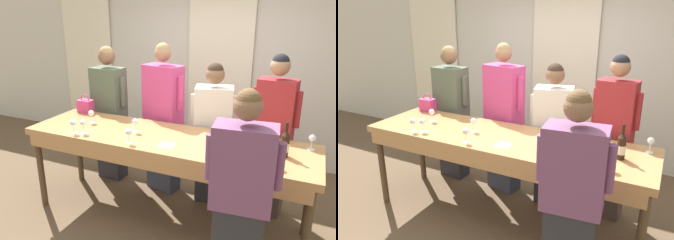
% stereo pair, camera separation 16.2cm
% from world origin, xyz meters
% --- Properties ---
extents(ground_plane, '(18.00, 18.00, 0.00)m').
position_xyz_m(ground_plane, '(0.00, 0.00, 0.00)').
color(ground_plane, brown).
extents(wall_back, '(12.00, 0.06, 2.80)m').
position_xyz_m(wall_back, '(0.00, 1.97, 1.40)').
color(wall_back, beige).
rests_on(wall_back, ground_plane).
extents(curtain_panel_left, '(0.95, 0.03, 2.69)m').
position_xyz_m(curtain_panel_left, '(-2.37, 1.90, 1.34)').
color(curtain_panel_left, '#EFE5C6').
rests_on(curtain_panel_left, ground_plane).
extents(curtain_panel_center, '(0.95, 0.03, 2.69)m').
position_xyz_m(curtain_panel_center, '(0.00, 1.90, 1.34)').
color(curtain_panel_center, '#EFE5C6').
rests_on(curtain_panel_center, ground_plane).
extents(tasting_bar, '(2.96, 0.82, 0.97)m').
position_xyz_m(tasting_bar, '(0.00, -0.02, 0.89)').
color(tasting_bar, '#B27F4C').
rests_on(tasting_bar, ground_plane).
extents(wine_bottle, '(0.08, 0.08, 0.31)m').
position_xyz_m(wine_bottle, '(1.14, 0.00, 1.09)').
color(wine_bottle, black).
rests_on(wine_bottle, tasting_bar).
extents(handbag, '(0.18, 0.12, 0.23)m').
position_xyz_m(handbag, '(-1.25, 0.35, 1.05)').
color(handbag, '#C63870').
rests_on(handbag, tasting_bar).
extents(wine_glass_front_left, '(0.07, 0.07, 0.15)m').
position_xyz_m(wine_glass_front_left, '(1.09, -0.26, 1.08)').
color(wine_glass_front_left, white).
rests_on(wine_glass_front_left, tasting_bar).
extents(wine_glass_front_mid, '(0.07, 0.07, 0.15)m').
position_xyz_m(wine_glass_front_mid, '(-0.23, -0.31, 1.08)').
color(wine_glass_front_mid, white).
rests_on(wine_glass_front_mid, tasting_bar).
extents(wine_glass_front_right, '(0.07, 0.07, 0.15)m').
position_xyz_m(wine_glass_front_right, '(-0.33, -0.01, 1.08)').
color(wine_glass_front_right, white).
rests_on(wine_glass_front_right, tasting_bar).
extents(wine_glass_center_left, '(0.07, 0.07, 0.15)m').
position_xyz_m(wine_glass_center_left, '(0.69, 0.36, 1.08)').
color(wine_glass_center_left, white).
rests_on(wine_glass_center_left, tasting_bar).
extents(wine_glass_center_mid, '(0.07, 0.07, 0.15)m').
position_xyz_m(wine_glass_center_mid, '(0.71, 0.05, 1.08)').
color(wine_glass_center_mid, white).
rests_on(wine_glass_center_mid, tasting_bar).
extents(wine_glass_center_right, '(0.07, 0.07, 0.15)m').
position_xyz_m(wine_glass_center_right, '(0.82, 0.11, 1.08)').
color(wine_glass_center_right, white).
rests_on(wine_glass_center_right, tasting_bar).
extents(wine_glass_back_left, '(0.07, 0.07, 0.15)m').
position_xyz_m(wine_glass_back_left, '(-0.89, -0.31, 1.08)').
color(wine_glass_back_left, white).
rests_on(wine_glass_back_left, tasting_bar).
extents(wine_glass_back_mid, '(0.07, 0.07, 0.15)m').
position_xyz_m(wine_glass_back_mid, '(-0.80, -0.27, 1.08)').
color(wine_glass_back_mid, white).
rests_on(wine_glass_back_mid, tasting_bar).
extents(wine_glass_back_right, '(0.07, 0.07, 0.15)m').
position_xyz_m(wine_glass_back_right, '(1.36, 0.25, 1.08)').
color(wine_glass_back_right, white).
rests_on(wine_glass_back_right, tasting_bar).
extents(wine_glass_near_host, '(0.07, 0.07, 0.15)m').
position_xyz_m(wine_glass_near_host, '(-0.93, 0.04, 1.08)').
color(wine_glass_near_host, white).
rests_on(wine_glass_near_host, tasting_bar).
extents(napkin, '(0.16, 0.16, 0.00)m').
position_xyz_m(napkin, '(0.11, -0.20, 0.97)').
color(napkin, white).
rests_on(napkin, tasting_bar).
extents(guest_olive_jacket, '(0.52, 0.28, 1.77)m').
position_xyz_m(guest_olive_jacket, '(-1.08, 0.61, 0.91)').
color(guest_olive_jacket, '#28282D').
rests_on(guest_olive_jacket, ground_plane).
extents(guest_pink_top, '(0.57, 0.35, 1.84)m').
position_xyz_m(guest_pink_top, '(-0.31, 0.61, 0.93)').
color(guest_pink_top, '#383D51').
rests_on(guest_pink_top, ground_plane).
extents(guest_cream_sweater, '(0.53, 0.37, 1.65)m').
position_xyz_m(guest_cream_sweater, '(0.32, 0.61, 0.84)').
color(guest_cream_sweater, '#28282D').
rests_on(guest_cream_sweater, ground_plane).
extents(guest_striped_shirt, '(0.50, 0.27, 1.78)m').
position_xyz_m(guest_striped_shirt, '(0.98, 0.61, 0.92)').
color(guest_striped_shirt, '#473833').
rests_on(guest_striped_shirt, ground_plane).
extents(host_pouring, '(0.55, 0.29, 1.69)m').
position_xyz_m(host_pouring, '(0.93, -0.66, 0.86)').
color(host_pouring, '#28282D').
rests_on(host_pouring, ground_plane).
extents(potted_plant, '(0.28, 0.28, 0.57)m').
position_xyz_m(potted_plant, '(-2.15, 1.63, 0.29)').
color(potted_plant, '#935B3D').
rests_on(potted_plant, ground_plane).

